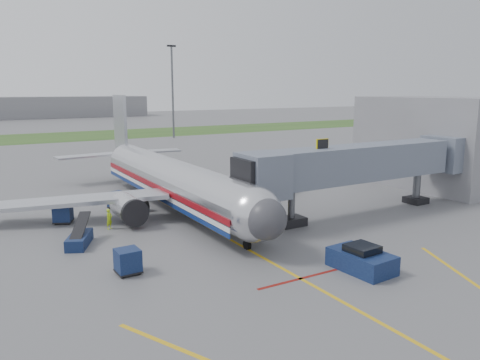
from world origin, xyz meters
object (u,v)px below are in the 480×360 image
belt_loader (79,239)px  ramp_worker (109,219)px  pushback_tug (362,260)px  airliner (172,180)px

belt_loader → ramp_worker: (2.90, 2.88, 0.34)m
pushback_tug → ramp_worker: 19.70m
airliner → ramp_worker: size_ratio=21.98×
belt_loader → ramp_worker: size_ratio=2.45×
pushback_tug → belt_loader: bearing=135.6°
ramp_worker → pushback_tug: bearing=-90.3°
airliner → pushback_tug: 20.57m
pushback_tug → belt_loader: belt_loader is taller
belt_loader → ramp_worker: 4.10m
pushback_tug → airliner: bearing=101.3°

